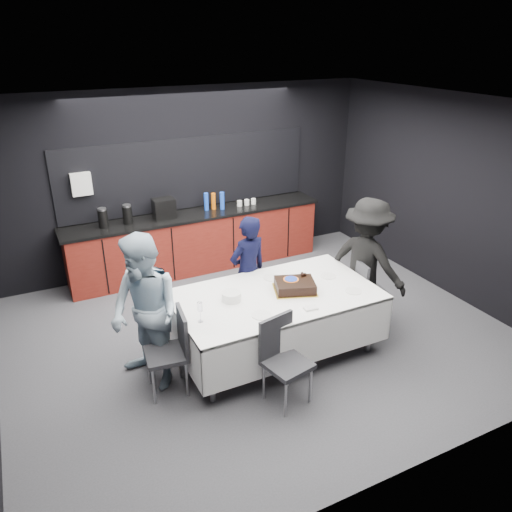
{
  "coord_description": "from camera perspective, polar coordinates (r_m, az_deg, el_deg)",
  "views": [
    {
      "loc": [
        -2.44,
        -4.79,
        3.51
      ],
      "look_at": [
        0.0,
        0.1,
        1.05
      ],
      "focal_mm": 35.0,
      "sensor_mm": 36.0,
      "label": 1
    }
  ],
  "objects": [
    {
      "name": "loose_plate_right_b",
      "position": [
        5.86,
        11.07,
        -3.96
      ],
      "size": [
        0.19,
        0.19,
        0.01
      ],
      "primitive_type": "cylinder",
      "color": "white",
      "rests_on": "party_table"
    },
    {
      "name": "loose_plate_right_a",
      "position": [
        6.16,
        8.26,
        -2.28
      ],
      "size": [
        0.19,
        0.19,
        0.01
      ],
      "primitive_type": "cylinder",
      "color": "white",
      "rests_on": "party_table"
    },
    {
      "name": "cake_assembly",
      "position": [
        5.77,
        4.47,
        -3.4
      ],
      "size": [
        0.58,
        0.53,
        0.16
      ],
      "color": "gold",
      "rests_on": "party_table"
    },
    {
      "name": "loose_plate_far",
      "position": [
        6.07,
        1.81,
        -2.46
      ],
      "size": [
        0.21,
        0.21,
        0.01
      ],
      "primitive_type": "cylinder",
      "color": "white",
      "rests_on": "party_table"
    },
    {
      "name": "person_center",
      "position": [
        6.3,
        -0.91,
        -1.83
      ],
      "size": [
        0.6,
        0.46,
        1.48
      ],
      "primitive_type": "imported",
      "rotation": [
        0.0,
        0.0,
        3.35
      ],
      "color": "black",
      "rests_on": "ground"
    },
    {
      "name": "loose_plate_near",
      "position": [
        5.29,
        0.64,
        -6.76
      ],
      "size": [
        0.21,
        0.21,
        0.01
      ],
      "primitive_type": "cylinder",
      "color": "white",
      "rests_on": "party_table"
    },
    {
      "name": "ground",
      "position": [
        6.42,
        0.4,
        -8.91
      ],
      "size": [
        6.0,
        6.0,
        0.0
      ],
      "primitive_type": "plane",
      "color": "#48494E",
      "rests_on": "ground"
    },
    {
      "name": "chair_left",
      "position": [
        5.32,
        -9.46,
        -10.13
      ],
      "size": [
        0.47,
        0.47,
        0.92
      ],
      "color": "#2A2A2E",
      "rests_on": "ground"
    },
    {
      "name": "party_table",
      "position": [
        5.78,
        2.22,
        -5.52
      ],
      "size": [
        2.32,
        1.32,
        0.78
      ],
      "color": "#99999E",
      "rests_on": "ground"
    },
    {
      "name": "person_left",
      "position": [
        5.3,
        -12.51,
        -6.42
      ],
      "size": [
        0.92,
        1.02,
        1.72
      ],
      "primitive_type": "imported",
      "rotation": [
        0.0,
        0.0,
        -1.18
      ],
      "color": "#A0B7C9",
      "rests_on": "ground"
    },
    {
      "name": "plate_stack",
      "position": [
        5.56,
        -2.83,
        -4.63
      ],
      "size": [
        0.22,
        0.22,
        0.1
      ],
      "primitive_type": "cylinder",
      "color": "white",
      "rests_on": "party_table"
    },
    {
      "name": "person_right",
      "position": [
        6.48,
        12.5,
        -0.71
      ],
      "size": [
        0.99,
        1.24,
        1.68
      ],
      "primitive_type": "imported",
      "rotation": [
        0.0,
        0.0,
        1.96
      ],
      "color": "black",
      "rests_on": "ground"
    },
    {
      "name": "chair_near",
      "position": [
        5.15,
        3.05,
        -11.11
      ],
      "size": [
        0.5,
        0.5,
        0.92
      ],
      "color": "#2A2A2E",
      "rests_on": "ground"
    },
    {
      "name": "fork_pile",
      "position": [
        5.43,
        6.27,
        -5.94
      ],
      "size": [
        0.16,
        0.11,
        0.02
      ],
      "primitive_type": "cube",
      "rotation": [
        0.0,
        0.0,
        -0.12
      ],
      "color": "white",
      "rests_on": "party_table"
    },
    {
      "name": "champagne_flute",
      "position": [
        5.14,
        -6.43,
        -5.94
      ],
      "size": [
        0.06,
        0.06,
        0.22
      ],
      "color": "white",
      "rests_on": "party_table"
    },
    {
      "name": "chair_right",
      "position": [
        6.49,
        12.39,
        -3.64
      ],
      "size": [
        0.47,
        0.47,
        0.92
      ],
      "color": "#2A2A2E",
      "rests_on": "ground"
    },
    {
      "name": "room_shell",
      "position": [
        5.62,
        0.46,
        7.16
      ],
      "size": [
        6.04,
        5.04,
        2.82
      ],
      "color": "white",
      "rests_on": "ground"
    },
    {
      "name": "kitchenette",
      "position": [
        7.98,
        -6.9,
        2.23
      ],
      "size": [
        4.1,
        0.64,
        2.05
      ],
      "color": "#60150F",
      "rests_on": "ground"
    }
  ]
}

